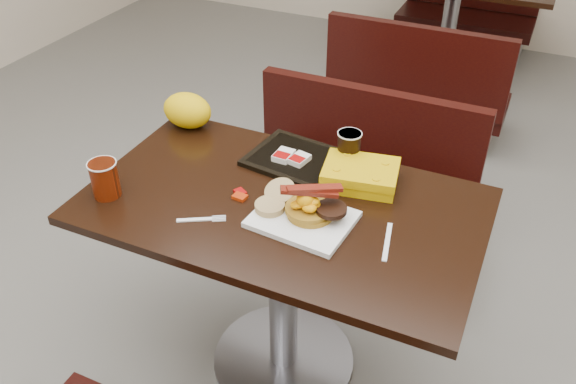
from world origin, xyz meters
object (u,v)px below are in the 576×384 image
at_px(coffee_cup_near, 105,179).
at_px(fork, 194,220).
at_px(hashbrown_sleeve_left, 284,155).
at_px(hashbrown_sleeve_right, 299,159).
at_px(bench_near_n, 352,186).
at_px(coffee_cup_far, 349,147).
at_px(paper_bag, 187,110).
at_px(bench_far_n, 468,3).
at_px(pancake_stack, 310,210).
at_px(knife, 387,242).
at_px(bench_far_s, 421,76).
at_px(table_near, 283,290).
at_px(clamshell, 360,175).
at_px(platter, 303,219).
at_px(table_far, 448,33).
at_px(tray, 303,161).

relative_size(coffee_cup_near, fork, 0.81).
bearing_deg(hashbrown_sleeve_left, coffee_cup_near, -134.68).
height_order(fork, hashbrown_sleeve_right, hashbrown_sleeve_right).
xyz_separation_m(bench_near_n, coffee_cup_far, (0.11, -0.42, 0.46)).
relative_size(fork, paper_bag, 0.78).
bearing_deg(paper_bag, fork, -56.38).
bearing_deg(bench_far_n, pancake_stack, -88.16).
relative_size(bench_far_n, knife, 6.07).
relative_size(bench_far_s, hashbrown_sleeve_left, 13.40).
distance_m(bench_near_n, hashbrown_sleeve_left, 0.65).
bearing_deg(paper_bag, table_near, -29.08).
distance_m(table_near, knife, 0.51).
distance_m(bench_far_s, fork, 2.13).
distance_m(knife, clamshell, 0.29).
relative_size(bench_far_s, pancake_stack, 7.24).
bearing_deg(platter, hashbrown_sleeve_right, 120.32).
bearing_deg(platter, bench_near_n, 101.90).
xyz_separation_m(fork, clamshell, (0.38, 0.38, 0.03)).
xyz_separation_m(coffee_cup_near, hashbrown_sleeve_left, (0.42, 0.39, -0.03)).
xyz_separation_m(clamshell, paper_bag, (-0.69, 0.09, 0.03)).
bearing_deg(table_far, hashbrown_sleeve_right, -90.81).
bearing_deg(bench_far_n, fork, -93.24).
xyz_separation_m(platter, paper_bag, (-0.60, 0.34, 0.06)).
bearing_deg(table_near, bench_far_s, 90.00).
xyz_separation_m(table_far, tray, (-0.03, -2.38, 0.38)).
height_order(pancake_stack, knife, pancake_stack).
xyz_separation_m(platter, coffee_cup_near, (-0.60, -0.13, 0.05)).
bearing_deg(paper_bag, tray, -7.01).
height_order(bench_near_n, bench_far_s, same).
relative_size(table_far, coffee_cup_far, 11.62).
bearing_deg(table_near, bench_far_n, 90.00).
relative_size(bench_far_n, tray, 2.81).
xyz_separation_m(knife, coffee_cup_far, (-0.23, 0.33, 0.07)).
height_order(table_far, hashbrown_sleeve_left, hashbrown_sleeve_left).
bearing_deg(bench_far_s, coffee_cup_near, -103.64).
bearing_deg(pancake_stack, bench_far_n, 91.84).
height_order(bench_far_n, coffee_cup_near, coffee_cup_near).
xyz_separation_m(bench_far_n, fork, (-0.20, -3.49, 0.39)).
bearing_deg(coffee_cup_near, pancake_stack, 13.51).
distance_m(hashbrown_sleeve_right, clamshell, 0.21).
bearing_deg(table_far, coffee_cup_near, -100.30).
relative_size(bench_far_s, bench_far_n, 1.00).
bearing_deg(hashbrown_sleeve_right, knife, -22.31).
distance_m(pancake_stack, fork, 0.34).
height_order(coffee_cup_near, hashbrown_sleeve_right, coffee_cup_near).
distance_m(bench_far_s, pancake_stack, 1.99).
xyz_separation_m(bench_far_s, fork, (-0.20, -2.09, 0.39)).
height_order(table_near, bench_far_n, table_near).
distance_m(bench_far_s, coffee_cup_near, 2.19).
xyz_separation_m(table_near, bench_far_n, (0.00, 3.30, -0.02)).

